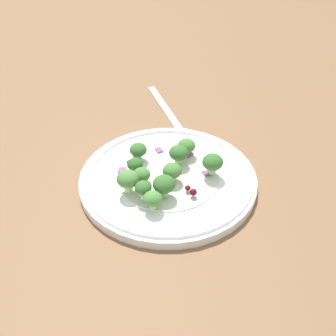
# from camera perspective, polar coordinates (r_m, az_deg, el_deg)

# --- Properties ---
(ground_plane) EXTENTS (1.80, 1.80, 0.02)m
(ground_plane) POSITION_cam_1_polar(r_m,az_deg,el_deg) (0.63, -2.10, -1.57)
(ground_plane) COLOR brown
(plate) EXTENTS (0.24, 0.24, 0.02)m
(plate) POSITION_cam_1_polar(r_m,az_deg,el_deg) (0.60, 0.00, -1.37)
(plate) COLOR white
(plate) RESTS_ON ground_plane
(dressing_pool) EXTENTS (0.14, 0.14, 0.00)m
(dressing_pool) POSITION_cam_1_polar(r_m,az_deg,el_deg) (0.60, 0.00, -1.05)
(dressing_pool) COLOR white
(dressing_pool) RESTS_ON plate
(broccoli_floret_0) EXTENTS (0.03, 0.03, 0.03)m
(broccoli_floret_0) POSITION_cam_1_polar(r_m,az_deg,el_deg) (0.61, 1.37, 1.90)
(broccoli_floret_0) COLOR #9EC684
(broccoli_floret_0) RESTS_ON plate
(broccoli_floret_1) EXTENTS (0.03, 0.03, 0.03)m
(broccoli_floret_1) POSITION_cam_1_polar(r_m,az_deg,el_deg) (0.58, 0.54, -0.41)
(broccoli_floret_1) COLOR #ADD18E
(broccoli_floret_1) RESTS_ON plate
(broccoli_floret_2) EXTENTS (0.03, 0.03, 0.03)m
(broccoli_floret_2) POSITION_cam_1_polar(r_m,az_deg,el_deg) (0.62, 2.61, 2.59)
(broccoli_floret_2) COLOR #8EB77A
(broccoli_floret_2) RESTS_ON plate
(broccoli_floret_3) EXTENTS (0.02, 0.02, 0.02)m
(broccoli_floret_3) POSITION_cam_1_polar(r_m,az_deg,el_deg) (0.60, -4.32, 0.55)
(broccoli_floret_3) COLOR #9EC684
(broccoli_floret_3) RESTS_ON plate
(broccoli_floret_4) EXTENTS (0.03, 0.03, 0.03)m
(broccoli_floret_4) POSITION_cam_1_polar(r_m,az_deg,el_deg) (0.56, -5.17, -1.47)
(broccoli_floret_4) COLOR #ADD18E
(broccoli_floret_4) RESTS_ON plate
(broccoli_floret_5) EXTENTS (0.02, 0.02, 0.02)m
(broccoli_floret_5) POSITION_cam_1_polar(r_m,az_deg,el_deg) (0.62, -3.83, 2.29)
(broccoli_floret_5) COLOR #9EC684
(broccoli_floret_5) RESTS_ON plate
(broccoli_floret_6) EXTENTS (0.03, 0.03, 0.03)m
(broccoli_floret_6) POSITION_cam_1_polar(r_m,az_deg,el_deg) (0.55, -0.52, -2.14)
(broccoli_floret_6) COLOR #ADD18E
(broccoli_floret_6) RESTS_ON plate
(broccoli_floret_7) EXTENTS (0.02, 0.02, 0.02)m
(broccoli_floret_7) POSITION_cam_1_polar(r_m,az_deg,el_deg) (0.58, -3.39, -0.88)
(broccoli_floret_7) COLOR #8EB77A
(broccoli_floret_7) RESTS_ON plate
(broccoli_floret_8) EXTENTS (0.02, 0.02, 0.02)m
(broccoli_floret_8) POSITION_cam_1_polar(r_m,az_deg,el_deg) (0.54, -1.99, -4.01)
(broccoli_floret_8) COLOR #ADD18E
(broccoli_floret_8) RESTS_ON plate
(broccoli_floret_9) EXTENTS (0.02, 0.02, 0.02)m
(broccoli_floret_9) POSITION_cam_1_polar(r_m,az_deg,el_deg) (0.55, -3.21, -2.57)
(broccoli_floret_9) COLOR #8EB77A
(broccoli_floret_9) RESTS_ON plate
(broccoli_floret_10) EXTENTS (0.03, 0.03, 0.03)m
(broccoli_floret_10) POSITION_cam_1_polar(r_m,az_deg,el_deg) (0.59, 5.74, 0.71)
(broccoli_floret_10) COLOR #9EC684
(broccoli_floret_10) RESTS_ON plate
(cranberry_0) EXTENTS (0.01, 0.01, 0.01)m
(cranberry_0) POSITION_cam_1_polar(r_m,az_deg,el_deg) (0.60, -4.59, -0.55)
(cranberry_0) COLOR maroon
(cranberry_0) RESTS_ON plate
(cranberry_1) EXTENTS (0.01, 0.01, 0.01)m
(cranberry_1) POSITION_cam_1_polar(r_m,az_deg,el_deg) (0.57, 2.55, -2.58)
(cranberry_1) COLOR maroon
(cranberry_1) RESTS_ON plate
(cranberry_2) EXTENTS (0.01, 0.01, 0.01)m
(cranberry_2) POSITION_cam_1_polar(r_m,az_deg,el_deg) (0.62, -4.98, 0.69)
(cranberry_2) COLOR maroon
(cranberry_2) RESTS_ON plate
(cranberry_3) EXTENTS (0.01, 0.01, 0.01)m
(cranberry_3) POSITION_cam_1_polar(r_m,az_deg,el_deg) (0.56, 3.26, -3.11)
(cranberry_3) COLOR #4C0A14
(cranberry_3) RESTS_ON plate
(onion_bit_0) EXTENTS (0.01, 0.01, 0.00)m
(onion_bit_0) POSITION_cam_1_polar(r_m,az_deg,el_deg) (0.60, -5.90, -0.35)
(onion_bit_0) COLOR #934C84
(onion_bit_0) RESTS_ON plate
(onion_bit_1) EXTENTS (0.01, 0.01, 0.00)m
(onion_bit_1) POSITION_cam_1_polar(r_m,az_deg,el_deg) (0.63, 2.73, 1.61)
(onion_bit_1) COLOR #934C84
(onion_bit_1) RESTS_ON plate
(onion_bit_2) EXTENTS (0.01, 0.01, 0.00)m
(onion_bit_2) POSITION_cam_1_polar(r_m,az_deg,el_deg) (0.60, 5.08, -0.70)
(onion_bit_2) COLOR #934C84
(onion_bit_2) RESTS_ON plate
(onion_bit_3) EXTENTS (0.01, 0.02, 0.00)m
(onion_bit_3) POSITION_cam_1_polar(r_m,az_deg,el_deg) (0.63, -4.10, 1.99)
(onion_bit_3) COLOR #934C84
(onion_bit_3) RESTS_ON plate
(onion_bit_4) EXTENTS (0.01, 0.01, 0.00)m
(onion_bit_4) POSITION_cam_1_polar(r_m,az_deg,el_deg) (0.64, -1.16, 2.27)
(onion_bit_4) COLOR #934C84
(onion_bit_4) RESTS_ON plate
(fork) EXTENTS (0.05, 0.19, 0.01)m
(fork) POSITION_cam_1_polar(r_m,az_deg,el_deg) (0.75, 0.30, 6.76)
(fork) COLOR silver
(fork) RESTS_ON ground_plane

